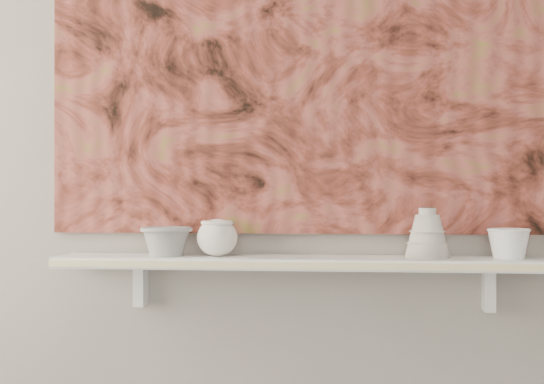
# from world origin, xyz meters

# --- Properties ---
(wall_back) EXTENTS (3.60, 0.00, 3.60)m
(wall_back) POSITION_xyz_m (0.00, 1.60, 1.35)
(wall_back) COLOR gray
(wall_back) RESTS_ON floor
(shelf) EXTENTS (1.40, 0.18, 0.03)m
(shelf) POSITION_xyz_m (0.00, 1.51, 0.92)
(shelf) COLOR silver
(shelf) RESTS_ON wall_back
(shelf_stripe) EXTENTS (1.40, 0.01, 0.02)m
(shelf_stripe) POSITION_xyz_m (0.00, 1.41, 0.92)
(shelf_stripe) COLOR #F0E7A0
(shelf_stripe) RESTS_ON shelf
(bracket_left) EXTENTS (0.03, 0.06, 0.12)m
(bracket_left) POSITION_xyz_m (-0.49, 1.57, 0.84)
(bracket_left) COLOR silver
(bracket_left) RESTS_ON wall_back
(bracket_right) EXTENTS (0.03, 0.06, 0.12)m
(bracket_right) POSITION_xyz_m (0.49, 1.57, 0.84)
(bracket_right) COLOR silver
(bracket_right) RESTS_ON wall_back
(painting) EXTENTS (1.50, 0.02, 1.10)m
(painting) POSITION_xyz_m (0.00, 1.59, 1.54)
(painting) COLOR brown
(painting) RESTS_ON wall_back
(house_motif) EXTENTS (0.09, 0.00, 0.08)m
(house_motif) POSITION_xyz_m (0.45, 1.57, 1.23)
(house_motif) COLOR black
(house_motif) RESTS_ON painting
(bowl_grey) EXTENTS (0.19, 0.19, 0.08)m
(bowl_grey) POSITION_xyz_m (-0.40, 1.51, 0.97)
(bowl_grey) COLOR gray
(bowl_grey) RESTS_ON shelf
(cup_cream) EXTENTS (0.12, 0.12, 0.10)m
(cup_cream) POSITION_xyz_m (-0.25, 1.51, 0.98)
(cup_cream) COLOR white
(cup_cream) RESTS_ON shelf
(bell_vessel) EXTENTS (0.14, 0.14, 0.14)m
(bell_vessel) POSITION_xyz_m (0.32, 1.51, 1.00)
(bell_vessel) COLOR beige
(bell_vessel) RESTS_ON shelf
(bowl_white) EXTENTS (0.14, 0.14, 0.08)m
(bowl_white) POSITION_xyz_m (0.53, 1.51, 0.97)
(bowl_white) COLOR white
(bowl_white) RESTS_ON shelf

